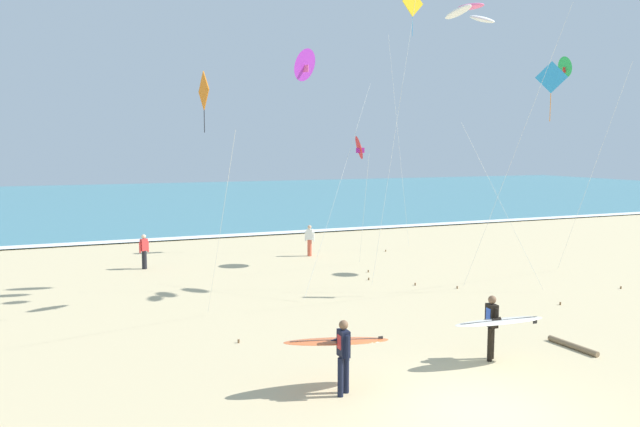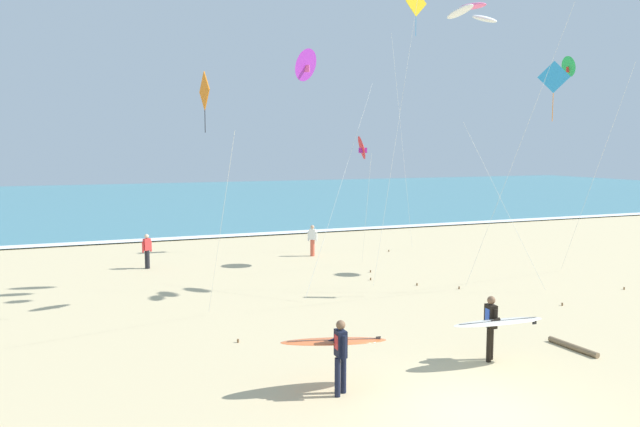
{
  "view_description": "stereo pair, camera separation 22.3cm",
  "coord_description": "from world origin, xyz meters",
  "px_view_note": "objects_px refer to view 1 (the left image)",
  "views": [
    {
      "loc": [
        -7.75,
        -10.13,
        5.5
      ],
      "look_at": [
        -0.59,
        7.24,
        3.5
      ],
      "focal_mm": 34.85,
      "sensor_mm": 36.0,
      "label": 1
    },
    {
      "loc": [
        -7.55,
        -10.22,
        5.5
      ],
      "look_at": [
        -0.59,
        7.24,
        3.5
      ],
      "focal_mm": 34.85,
      "sensor_mm": 36.0,
      "label": 2
    }
  ],
  "objects_px": {
    "kite_delta_violet_high": "(304,66)",
    "kite_delta_scarlet_far": "(360,148)",
    "kite_diamond_golden_close": "(412,11)",
    "kite_diamond_amber_extra": "(205,98)",
    "kite_diamond_cobalt_outer": "(548,86)",
    "bystander_red_top": "(144,251)",
    "surfer_trailing": "(340,346)",
    "surfer_lead": "(496,322)",
    "kite_arc_rose_low": "(471,13)",
    "driftwood_log": "(573,346)",
    "kite_delta_emerald_mid": "(567,68)",
    "bystander_white_top": "(310,240)"
  },
  "relations": [
    {
      "from": "bystander_red_top",
      "to": "driftwood_log",
      "type": "height_order",
      "value": "bystander_red_top"
    },
    {
      "from": "kite_delta_violet_high",
      "to": "driftwood_log",
      "type": "xyz_separation_m",
      "value": [
        4.97,
        -7.62,
        -8.21
      ]
    },
    {
      "from": "kite_delta_scarlet_far",
      "to": "kite_arc_rose_low",
      "type": "bearing_deg",
      "value": -75.83
    },
    {
      "from": "driftwood_log",
      "to": "surfer_trailing",
      "type": "bearing_deg",
      "value": -177.6
    },
    {
      "from": "surfer_lead",
      "to": "kite_delta_emerald_mid",
      "type": "relative_size",
      "value": 0.27
    },
    {
      "from": "kite_delta_scarlet_far",
      "to": "kite_diamond_amber_extra",
      "type": "height_order",
      "value": "kite_diamond_amber_extra"
    },
    {
      "from": "surfer_lead",
      "to": "kite_diamond_golden_close",
      "type": "relative_size",
      "value": 0.19
    },
    {
      "from": "surfer_lead",
      "to": "kite_diamond_amber_extra",
      "type": "distance_m",
      "value": 11.04
    },
    {
      "from": "kite_diamond_cobalt_outer",
      "to": "bystander_white_top",
      "type": "height_order",
      "value": "kite_diamond_cobalt_outer"
    },
    {
      "from": "kite_arc_rose_low",
      "to": "bystander_white_top",
      "type": "relative_size",
      "value": 6.83
    },
    {
      "from": "kite_delta_emerald_mid",
      "to": "kite_diamond_golden_close",
      "type": "height_order",
      "value": "kite_diamond_golden_close"
    },
    {
      "from": "kite_delta_violet_high",
      "to": "surfer_trailing",
      "type": "bearing_deg",
      "value": -105.39
    },
    {
      "from": "surfer_trailing",
      "to": "kite_arc_rose_low",
      "type": "height_order",
      "value": "kite_arc_rose_low"
    },
    {
      "from": "kite_delta_scarlet_far",
      "to": "kite_arc_rose_low",
      "type": "xyz_separation_m",
      "value": [
        1.55,
        -6.16,
        5.03
      ]
    },
    {
      "from": "surfer_trailing",
      "to": "kite_delta_emerald_mid",
      "type": "height_order",
      "value": "kite_delta_emerald_mid"
    },
    {
      "from": "kite_diamond_cobalt_outer",
      "to": "kite_diamond_amber_extra",
      "type": "height_order",
      "value": "kite_diamond_cobalt_outer"
    },
    {
      "from": "kite_delta_violet_high",
      "to": "kite_diamond_amber_extra",
      "type": "bearing_deg",
      "value": -172.01
    },
    {
      "from": "kite_delta_scarlet_far",
      "to": "driftwood_log",
      "type": "xyz_separation_m",
      "value": [
        -0.07,
        -13.47,
        -5.41
      ]
    },
    {
      "from": "kite_delta_emerald_mid",
      "to": "kite_diamond_golden_close",
      "type": "relative_size",
      "value": 0.69
    },
    {
      "from": "kite_delta_violet_high",
      "to": "kite_delta_scarlet_far",
      "type": "bearing_deg",
      "value": 49.26
    },
    {
      "from": "bystander_white_top",
      "to": "driftwood_log",
      "type": "xyz_separation_m",
      "value": [
        1.33,
        -16.4,
        -0.73
      ]
    },
    {
      "from": "bystander_red_top",
      "to": "kite_diamond_golden_close",
      "type": "bearing_deg",
      "value": 1.13
    },
    {
      "from": "kite_diamond_golden_close",
      "to": "kite_diamond_amber_extra",
      "type": "distance_m",
      "value": 16.89
    },
    {
      "from": "kite_diamond_cobalt_outer",
      "to": "bystander_red_top",
      "type": "height_order",
      "value": "kite_diamond_cobalt_outer"
    },
    {
      "from": "kite_delta_scarlet_far",
      "to": "bystander_white_top",
      "type": "bearing_deg",
      "value": 115.53
    },
    {
      "from": "kite_delta_scarlet_far",
      "to": "kite_delta_violet_high",
      "type": "height_order",
      "value": "kite_delta_violet_high"
    },
    {
      "from": "surfer_lead",
      "to": "kite_delta_emerald_mid",
      "type": "height_order",
      "value": "kite_delta_emerald_mid"
    },
    {
      "from": "kite_delta_scarlet_far",
      "to": "surfer_trailing",
      "type": "bearing_deg",
      "value": -117.66
    },
    {
      "from": "kite_diamond_cobalt_outer",
      "to": "surfer_trailing",
      "type": "bearing_deg",
      "value": -151.83
    },
    {
      "from": "kite_delta_emerald_mid",
      "to": "kite_diamond_cobalt_outer",
      "type": "bearing_deg",
      "value": -141.08
    },
    {
      "from": "kite_arc_rose_low",
      "to": "kite_diamond_golden_close",
      "type": "height_order",
      "value": "kite_diamond_golden_close"
    },
    {
      "from": "surfer_trailing",
      "to": "kite_diamond_golden_close",
      "type": "xyz_separation_m",
      "value": [
        11.6,
        16.69,
        11.57
      ]
    },
    {
      "from": "surfer_lead",
      "to": "bystander_red_top",
      "type": "bearing_deg",
      "value": 112.92
    },
    {
      "from": "kite_delta_emerald_mid",
      "to": "driftwood_log",
      "type": "relative_size",
      "value": 5.79
    },
    {
      "from": "surfer_trailing",
      "to": "bystander_red_top",
      "type": "relative_size",
      "value": 1.63
    },
    {
      "from": "bystander_white_top",
      "to": "kite_diamond_golden_close",
      "type": "bearing_deg",
      "value": -0.12
    },
    {
      "from": "kite_delta_violet_high",
      "to": "kite_diamond_amber_extra",
      "type": "relative_size",
      "value": 1.12
    },
    {
      "from": "surfer_trailing",
      "to": "bystander_white_top",
      "type": "bearing_deg",
      "value": 70.78
    },
    {
      "from": "kite_arc_rose_low",
      "to": "driftwood_log",
      "type": "distance_m",
      "value": 12.85
    },
    {
      "from": "surfer_lead",
      "to": "kite_diamond_amber_extra",
      "type": "relative_size",
      "value": 0.32
    },
    {
      "from": "kite_diamond_cobalt_outer",
      "to": "kite_diamond_amber_extra",
      "type": "bearing_deg",
      "value": 173.15
    },
    {
      "from": "surfer_lead",
      "to": "kite_delta_violet_high",
      "type": "xyz_separation_m",
      "value": [
        -2.29,
        7.68,
        7.24
      ]
    },
    {
      "from": "surfer_trailing",
      "to": "driftwood_log",
      "type": "relative_size",
      "value": 1.59
    },
    {
      "from": "kite_delta_emerald_mid",
      "to": "bystander_white_top",
      "type": "relative_size",
      "value": 5.94
    },
    {
      "from": "surfer_lead",
      "to": "kite_diamond_amber_extra",
      "type": "xyz_separation_m",
      "value": [
        -5.85,
        7.18,
        6.0
      ]
    },
    {
      "from": "kite_diamond_cobalt_outer",
      "to": "kite_diamond_golden_close",
      "type": "bearing_deg",
      "value": 87.15
    },
    {
      "from": "kite_delta_scarlet_far",
      "to": "driftwood_log",
      "type": "height_order",
      "value": "kite_delta_scarlet_far"
    },
    {
      "from": "kite_arc_rose_low",
      "to": "bystander_white_top",
      "type": "height_order",
      "value": "kite_arc_rose_low"
    },
    {
      "from": "kite_arc_rose_low",
      "to": "kite_diamond_cobalt_outer",
      "type": "xyz_separation_m",
      "value": [
        2.29,
        -1.69,
        -2.76
      ]
    },
    {
      "from": "kite_delta_scarlet_far",
      "to": "kite_delta_emerald_mid",
      "type": "bearing_deg",
      "value": -32.78
    }
  ]
}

